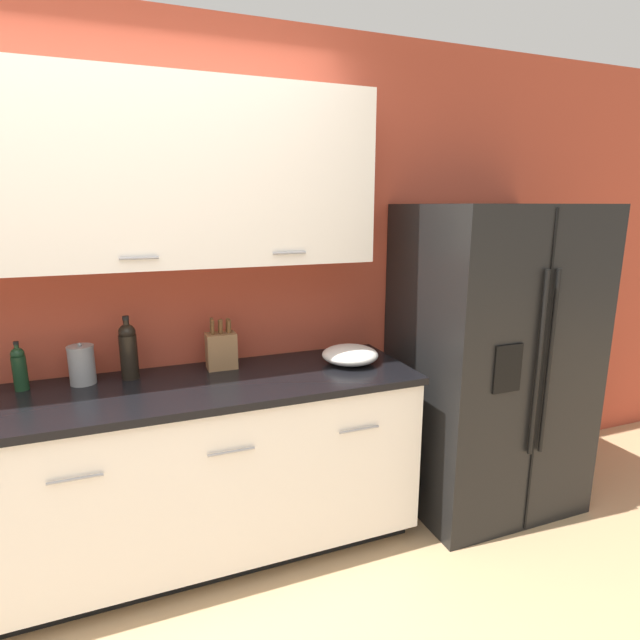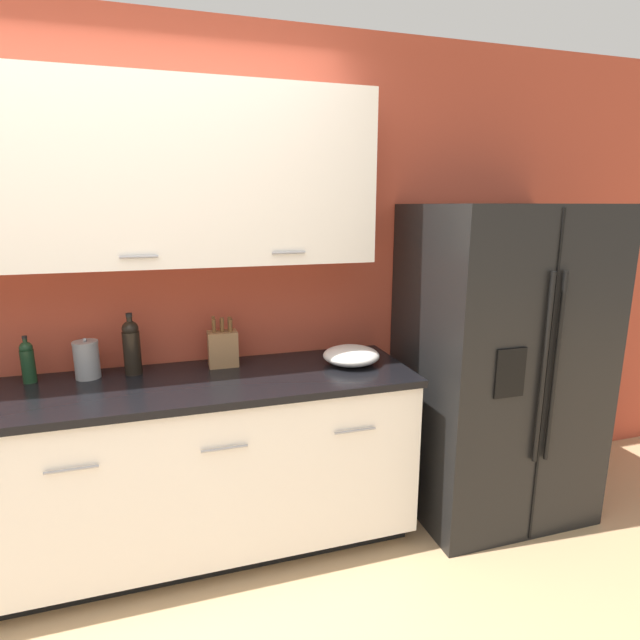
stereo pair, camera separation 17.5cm
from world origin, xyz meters
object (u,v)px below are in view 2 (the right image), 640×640
at_px(refrigerator, 497,363).
at_px(mixing_bowl, 351,355).
at_px(knife_block, 223,348).
at_px(wine_bottle, 132,346).
at_px(oil_bottle, 28,361).
at_px(steel_canister, 87,360).

bearing_deg(refrigerator, mixing_bowl, 174.23).
height_order(knife_block, wine_bottle, wine_bottle).
bearing_deg(mixing_bowl, oil_bottle, 173.47).
xyz_separation_m(wine_bottle, steel_canister, (-0.21, 0.00, -0.05)).
distance_m(wine_bottle, mixing_bowl, 1.09).
xyz_separation_m(knife_block, steel_canister, (-0.64, 0.00, -0.01)).
height_order(refrigerator, oil_bottle, refrigerator).
bearing_deg(steel_canister, oil_bottle, 177.38).
bearing_deg(refrigerator, steel_canister, 173.31).
height_order(knife_block, oil_bottle, knife_block).
relative_size(knife_block, mixing_bowl, 0.90).
bearing_deg(mixing_bowl, wine_bottle, 171.48).
bearing_deg(steel_canister, knife_block, -0.37).
height_order(knife_block, mixing_bowl, knife_block).
bearing_deg(wine_bottle, refrigerator, -7.32).
relative_size(refrigerator, mixing_bowl, 5.87).
bearing_deg(oil_bottle, mixing_bowl, -6.53).
xyz_separation_m(refrigerator, oil_bottle, (-2.37, 0.26, 0.15)).
relative_size(oil_bottle, mixing_bowl, 0.76).
xyz_separation_m(steel_canister, mixing_bowl, (1.28, -0.16, -0.05)).
xyz_separation_m(oil_bottle, steel_canister, (0.25, -0.01, -0.01)).
height_order(knife_block, steel_canister, knife_block).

